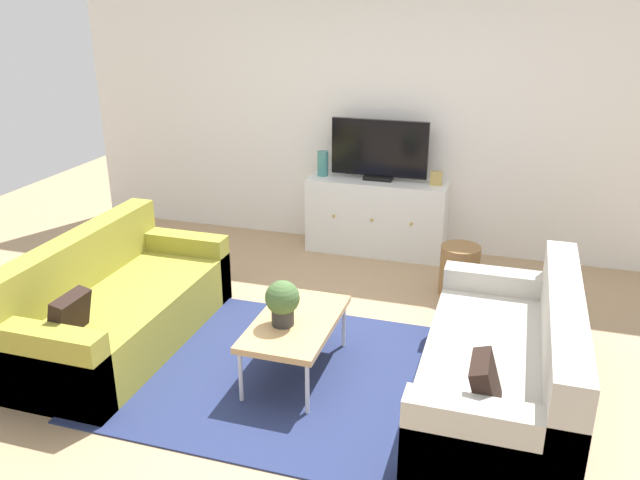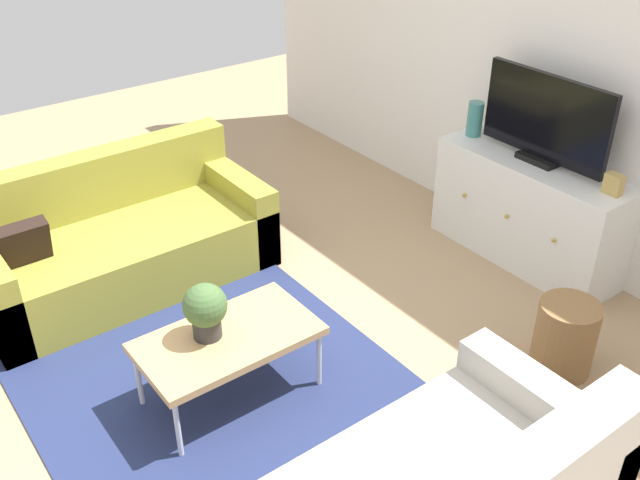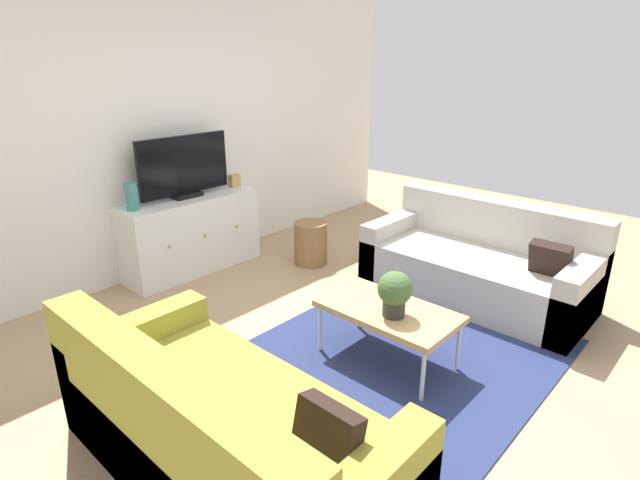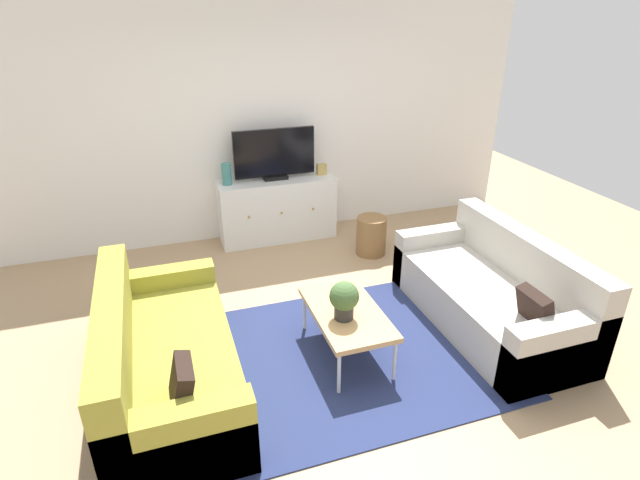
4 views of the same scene
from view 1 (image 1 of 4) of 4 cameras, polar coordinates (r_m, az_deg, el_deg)
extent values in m
plane|color=tan|center=(4.71, -1.87, -10.83)|extent=(10.00, 10.00, 0.00)
cube|color=white|center=(6.55, 5.40, 11.02)|extent=(6.40, 0.12, 2.70)
cube|color=navy|center=(4.58, -2.50, -11.71)|extent=(2.50, 1.90, 0.01)
cube|color=olive|center=(5.08, -16.93, -6.55)|extent=(0.89, 1.89, 0.42)
cube|color=olive|center=(5.19, -20.35, -3.93)|extent=(0.20, 1.89, 0.82)
cube|color=olive|center=(5.70, -12.33, -2.13)|extent=(0.89, 0.18, 0.57)
cube|color=olive|center=(4.46, -23.11, -10.34)|extent=(0.89, 0.18, 0.57)
cube|color=black|center=(4.47, -21.15, -6.29)|extent=(0.17, 0.30, 0.31)
cube|color=#B2ADA3|center=(4.32, 15.19, -11.60)|extent=(0.89, 1.89, 0.42)
cube|color=#B2ADA3|center=(4.23, 20.18, -9.78)|extent=(0.20, 1.89, 0.82)
cube|color=#B2ADA3|center=(5.03, 15.80, -5.71)|extent=(0.89, 0.18, 0.57)
cube|color=#B2ADA3|center=(3.57, 14.56, -17.77)|extent=(0.89, 0.18, 0.57)
cube|color=black|center=(3.62, 14.36, -12.25)|extent=(0.18, 0.30, 0.32)
cube|color=tan|center=(4.42, -2.17, -7.27)|extent=(0.53, 0.94, 0.04)
cylinder|color=silver|center=(4.26, -6.98, -11.86)|extent=(0.03, 0.03, 0.37)
cylinder|color=silver|center=(4.12, -1.13, -12.95)|extent=(0.03, 0.03, 0.37)
cylinder|color=silver|center=(4.94, -2.95, -6.75)|extent=(0.03, 0.03, 0.37)
cylinder|color=silver|center=(4.82, 2.10, -7.49)|extent=(0.03, 0.03, 0.37)
cylinder|color=#2D2D2D|center=(4.33, -3.28, -6.75)|extent=(0.15, 0.15, 0.11)
sphere|color=#426033|center=(4.27, -3.32, -5.07)|extent=(0.23, 0.23, 0.23)
cube|color=white|center=(6.52, 5.00, 2.11)|extent=(1.37, 0.44, 0.75)
sphere|color=#B79338|center=(6.39, 1.19, 2.12)|extent=(0.03, 0.03, 0.03)
sphere|color=#B79338|center=(6.30, 4.55, 1.78)|extent=(0.03, 0.03, 0.03)
sphere|color=#B79338|center=(6.23, 7.99, 1.42)|extent=(0.03, 0.03, 0.03)
cube|color=black|center=(6.43, 5.15, 5.48)|extent=(0.28, 0.16, 0.04)
cube|color=black|center=(6.35, 5.24, 8.04)|extent=(0.95, 0.04, 0.55)
cylinder|color=teal|center=(6.52, 0.25, 6.73)|extent=(0.11, 0.11, 0.25)
cube|color=tan|center=(6.31, 10.17, 5.35)|extent=(0.11, 0.07, 0.13)
cylinder|color=olive|center=(5.76, 12.12, -2.60)|extent=(0.34, 0.34, 0.44)
camera|label=2|loc=(2.65, 51.11, 20.02)|focal=40.32mm
camera|label=3|loc=(4.37, -46.60, 8.69)|focal=28.32mm
camera|label=4|loc=(2.65, -63.90, 13.10)|focal=28.35mm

